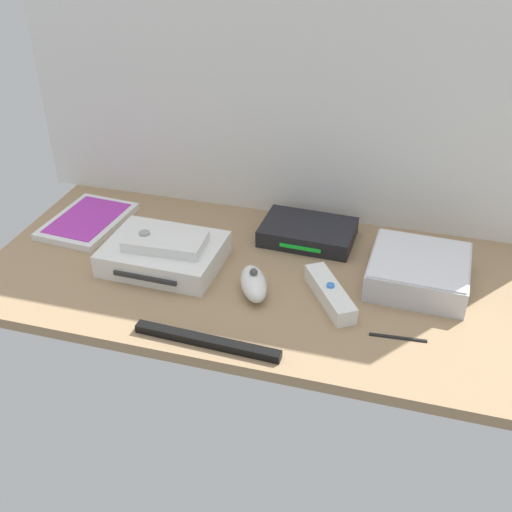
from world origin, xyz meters
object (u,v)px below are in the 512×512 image
at_px(sensor_bar, 207,341).
at_px(mini_computer, 418,271).
at_px(game_console, 164,254).
at_px(remote_nunchuk, 254,283).
at_px(game_case, 88,221).
at_px(stylus_pen, 398,336).
at_px(network_router, 308,232).
at_px(remote_classic_pad, 165,241).
at_px(remote_wand, 330,293).

bearing_deg(sensor_bar, mini_computer, 42.68).
bearing_deg(game_console, remote_nunchuk, -11.82).
height_order(game_case, stylus_pen, game_case).
bearing_deg(sensor_bar, network_router, 78.53).
bearing_deg(game_case, stylus_pen, -11.94).
height_order(game_console, remote_classic_pad, remote_classic_pad).
relative_size(game_console, mini_computer, 1.21).
bearing_deg(mini_computer, game_console, -171.98).
relative_size(game_console, network_router, 1.16).
relative_size(network_router, sensor_bar, 0.77).
height_order(mini_computer, sensor_bar, mini_computer).
bearing_deg(sensor_bar, remote_nunchuk, 80.17).
bearing_deg(network_router, remote_nunchuk, -102.71).
bearing_deg(sensor_bar, game_console, 130.52).
bearing_deg(mini_computer, sensor_bar, -139.69).
xyz_separation_m(network_router, remote_wand, (0.08, -0.19, -0.00)).
height_order(mini_computer, remote_classic_pad, remote_classic_pad).
distance_m(remote_wand, stylus_pen, 0.14).
xyz_separation_m(game_console, remote_classic_pad, (0.01, -0.01, 0.03)).
relative_size(game_console, remote_wand, 1.49).
relative_size(remote_nunchuk, sensor_bar, 0.46).
bearing_deg(network_router, game_case, -169.63).
height_order(game_case, remote_nunchuk, remote_nunchuk).
distance_m(game_console, mini_computer, 0.46).
bearing_deg(network_router, sensor_bar, -101.50).
relative_size(sensor_bar, stylus_pen, 2.67).
distance_m(game_console, game_case, 0.23).
bearing_deg(remote_nunchuk, network_router, 50.55).
distance_m(mini_computer, stylus_pen, 0.16).
relative_size(remote_wand, remote_classic_pad, 0.98).
distance_m(network_router, sensor_bar, 0.36).
height_order(game_console, stylus_pen, game_console).
bearing_deg(network_router, remote_wand, -65.26).
relative_size(game_case, stylus_pen, 2.22).
height_order(remote_nunchuk, remote_classic_pad, remote_classic_pad).
height_order(mini_computer, remote_nunchuk, mini_computer).
relative_size(mini_computer, remote_nunchuk, 1.62).
bearing_deg(remote_classic_pad, network_router, 32.83).
height_order(game_case, remote_classic_pad, remote_classic_pad).
distance_m(mini_computer, game_case, 0.67).
height_order(remote_wand, sensor_bar, remote_wand).
distance_m(remote_classic_pad, sensor_bar, 0.24).
bearing_deg(game_console, network_router, 34.78).
xyz_separation_m(game_console, mini_computer, (0.46, 0.06, 0.00)).
xyz_separation_m(game_console, game_case, (-0.21, 0.09, -0.01)).
distance_m(mini_computer, network_router, 0.24).
relative_size(remote_classic_pad, sensor_bar, 0.61).
distance_m(remote_nunchuk, sensor_bar, 0.16).
xyz_separation_m(game_case, remote_classic_pad, (0.22, -0.10, 0.05)).
bearing_deg(network_router, mini_computer, -20.89).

